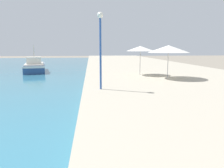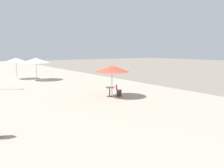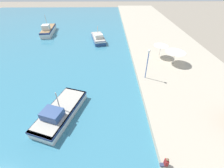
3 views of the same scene
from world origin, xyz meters
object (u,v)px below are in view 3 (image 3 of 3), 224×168
Objects in this scene: fishing_boat_mid at (98,38)px; person_at_quay at (166,163)px; cafe_umbrella_white at (176,50)px; lamppost at (148,59)px; fishing_boat_near at (60,112)px; cafe_umbrella_striped at (161,44)px; fishing_boat_far at (48,30)px.

fishing_boat_mid is 31.11m from person_at_quay.
fishing_boat_mid is at bearing 137.65° from cafe_umbrella_white.
person_at_quay is 0.23× the size of lamppost.
lamppost is (-5.81, -4.51, 0.68)m from cafe_umbrella_white.
lamppost reaches higher than fishing_boat_mid.
fishing_boat_near is 1.79× the size of lamppost.
fishing_boat_near is 24.27m from fishing_boat_mid.
fishing_boat_mid is 2.98× the size of cafe_umbrella_striped.
fishing_boat_near is 31.72m from fishing_boat_far.
person_at_quay is (7.28, -30.24, 0.42)m from fishing_boat_mid.
fishing_boat_near is 3.04× the size of cafe_umbrella_striped.
fishing_boat_far is 8.97× the size of person_at_quay.
fishing_boat_mid is at bearing 101.29° from fishing_boat_near.
lamppost is at bearing -52.35° from fishing_boat_far.
cafe_umbrella_white is at bearing 69.08° from person_at_quay.
cafe_umbrella_white is at bearing 37.78° from lamppost.
fishing_boat_mid is 2.35× the size of cafe_umbrella_white.
fishing_boat_near reaches higher than person_at_quay.
cafe_umbrella_striped is 20.74m from person_at_quay.
fishing_boat_far is 33.53m from cafe_umbrella_white.
fishing_boat_far is 2.08× the size of lamppost.
cafe_umbrella_striped is (-1.77, 2.54, 0.03)m from cafe_umbrella_white.
cafe_umbrella_white is 18.84m from person_at_quay.
fishing_boat_far is (-13.97, 5.69, 0.24)m from fishing_boat_mid.
fishing_boat_near is at bearing 149.13° from person_at_quay.
cafe_umbrella_white reaches higher than cafe_umbrella_striped.
fishing_boat_mid is 16.07m from cafe_umbrella_striped.
cafe_umbrella_white is 7.38m from lamppost.
fishing_boat_far is 41.74m from person_at_quay.
fishing_boat_far is at bearing 120.59° from person_at_quay.
fishing_boat_far is 2.79× the size of cafe_umbrella_white.
fishing_boat_far is 30.68m from cafe_umbrella_striped.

